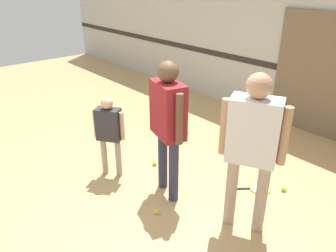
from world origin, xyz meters
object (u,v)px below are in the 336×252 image
Objects in this scene: tennis_ball_near_instructor at (157,211)px; tennis_ball_stray_left at (154,163)px; tennis_ball_by_spare_racket at (284,189)px; racket_second_spare at (179,133)px; person_student_left at (109,128)px; person_student_right at (253,139)px; person_instructor at (168,117)px; racket_spare_on_floor at (258,188)px.

tennis_ball_near_instructor and tennis_ball_stray_left have the same top height.
racket_second_spare is at bearing 176.54° from tennis_ball_by_spare_racket.
person_student_right reaches higher than person_student_left.
person_instructor is 1.13m from tennis_ball_near_instructor.
racket_second_spare is (-1.93, 0.35, 0.00)m from racket_spare_on_floor.
person_instructor reaches higher than tennis_ball_by_spare_racket.
tennis_ball_stray_left is at bearing 112.41° from racket_second_spare.
person_student_left is 0.65× the size of person_student_right.
tennis_ball_by_spare_racket is at bearing 169.95° from racket_second_spare.
person_student_right reaches higher than tennis_ball_by_spare_racket.
person_instructor is at bearing 126.11° from racket_second_spare.
tennis_ball_stray_left is at bearing -151.28° from tennis_ball_by_spare_racket.
tennis_ball_stray_left is at bearing 171.40° from person_instructor.
racket_spare_on_floor and racket_second_spare have the same top height.
tennis_ball_stray_left is at bearing 35.66° from person_student_left.
person_student_right is at bearing 38.10° from tennis_ball_near_instructor.
tennis_ball_stray_left is at bearing 142.77° from tennis_ball_near_instructor.
racket_second_spare is at bearing 148.13° from person_instructor.
racket_spare_on_floor is 0.92× the size of racket_second_spare.
person_student_right reaches higher than racket_spare_on_floor.
person_student_left is at bearing -11.01° from person_student_right.
tennis_ball_stray_left is (-0.64, 0.28, -1.04)m from person_instructor.
racket_spare_on_floor is 0.33m from tennis_ball_by_spare_racket.
person_instructor reaches higher than tennis_ball_stray_left.
tennis_ball_near_instructor and tennis_ball_by_spare_racket have the same top height.
person_student_right is at bearing -87.51° from tennis_ball_by_spare_racket.
person_student_left is at bearing -141.00° from tennis_ball_by_spare_racket.
person_student_right is (1.87, 0.55, 0.38)m from person_student_left.
person_instructor is 1.50× the size of person_student_left.
racket_spare_on_floor is (-0.28, 0.72, -1.09)m from person_student_right.
tennis_ball_by_spare_racket is at bearing 28.72° from tennis_ball_stray_left.
tennis_ball_near_instructor reaches higher than racket_spare_on_floor.
person_instructor is at bearing -24.02° from tennis_ball_stray_left.
person_student_left is 2.41× the size of racket_spare_on_floor.
person_instructor reaches higher than tennis_ball_near_instructor.
person_instructor is 2.06m from racket_second_spare.
person_instructor is 26.31× the size of tennis_ball_near_instructor.
person_student_left is 1.28m from tennis_ball_near_instructor.
person_student_left reaches higher than tennis_ball_near_instructor.
racket_second_spare is 2.21m from tennis_ball_near_instructor.
racket_spare_on_floor is 7.29× the size of tennis_ball_stray_left.
person_student_right is 3.69× the size of racket_spare_on_floor.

